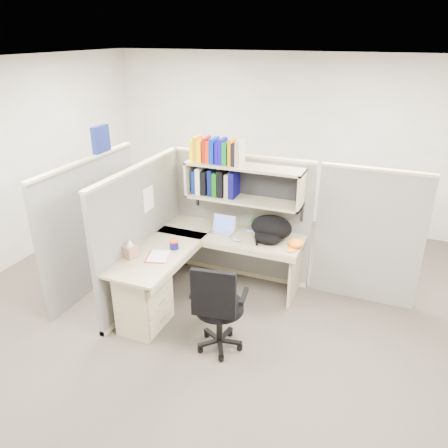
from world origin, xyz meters
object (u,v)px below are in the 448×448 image
at_px(laptop, 221,225).
at_px(task_chair, 218,321).
at_px(backpack, 270,229).
at_px(desk, 169,282).
at_px(snack_canister, 174,244).

distance_m(laptop, task_chair, 1.33).
height_order(backpack, task_chair, task_chair).
xyz_separation_m(desk, backpack, (0.89, 0.84, 0.43)).
xyz_separation_m(desk, laptop, (0.29, 0.82, 0.39)).
xyz_separation_m(snack_canister, task_chair, (0.78, -0.58, -0.42)).
height_order(laptop, task_chair, task_chair).
relative_size(backpack, snack_canister, 4.62).
distance_m(laptop, backpack, 0.60).
xyz_separation_m(laptop, task_chair, (0.45, -1.17, -0.47)).
height_order(backpack, snack_canister, backpack).
bearing_deg(desk, snack_canister, 100.36).
height_order(desk, task_chair, task_chair).
distance_m(backpack, task_chair, 1.30).
bearing_deg(laptop, backpack, 2.51).
bearing_deg(laptop, snack_canister, -119.14).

